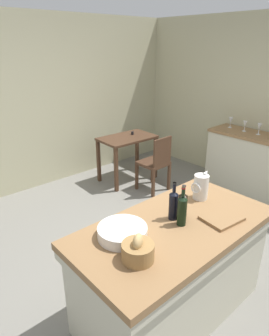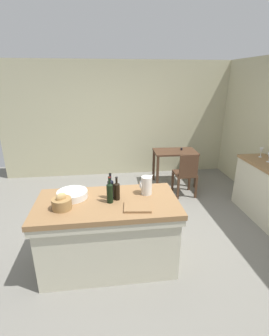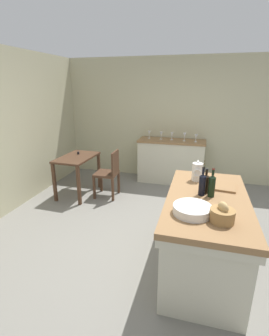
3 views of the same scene
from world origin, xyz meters
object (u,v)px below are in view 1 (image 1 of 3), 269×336
at_px(wine_bottle_dark, 183,205).
at_px(pitcher, 201,187).
at_px(wash_bowl, 122,232).
at_px(wine_glass_right, 245,124).
at_px(cutting_board, 222,218).
at_px(side_cabinet, 253,164).
at_px(wine_glass_far_right, 231,121).
at_px(bread_basket, 138,251).
at_px(writing_desk, 127,144).
at_px(wine_bottle_green, 182,210).
at_px(island_table, 173,266).
at_px(wine_bottle_amber, 173,204).
at_px(wine_glass_middle, 259,127).
at_px(wooden_chair, 156,162).

bearing_deg(wine_bottle_dark, pitcher, 15.38).
height_order(wash_bowl, wine_glass_right, wine_glass_right).
xyz_separation_m(pitcher, cutting_board, (-0.16, -0.33, -0.10)).
bearing_deg(wash_bowl, side_cabinet, 10.50).
xyz_separation_m(side_cabinet, wine_glass_right, (0.03, 0.24, 0.57)).
bearing_deg(side_cabinet, wine_glass_far_right, 83.46).
distance_m(side_cabinet, wine_bottle_dark, 2.65).
relative_size(bread_basket, wine_glass_far_right, 1.30).
distance_m(writing_desk, wine_bottle_green, 2.81).
bearing_deg(island_table, wine_bottle_amber, 56.00).
distance_m(island_table, wine_glass_right, 2.87).
relative_size(wine_bottle_green, wine_glass_far_right, 1.94).
bearing_deg(cutting_board, side_cabinet, 21.50).
bearing_deg(bread_basket, wine_glass_middle, 14.72).
bearing_deg(wine_bottle_dark, cutting_board, -47.41).
distance_m(side_cabinet, writing_desk, 1.99).
height_order(writing_desk, wine_bottle_dark, wine_bottle_dark).
distance_m(wine_bottle_amber, wine_glass_far_right, 2.87).
height_order(wash_bowl, wine_bottle_dark, wine_bottle_dark).
height_order(pitcher, wine_glass_far_right, pitcher).
xyz_separation_m(island_table, wine_glass_middle, (2.64, 0.71, 0.56)).
bearing_deg(writing_desk, pitcher, -114.72).
distance_m(wooden_chair, pitcher, 1.97).
bearing_deg(wine_glass_far_right, writing_desk, 136.37).
xyz_separation_m(wooden_chair, cutting_board, (-1.22, -1.91, 0.41)).
relative_size(wooden_chair, wine_glass_far_right, 5.44).
height_order(wine_bottle_dark, wine_bottle_green, wine_bottle_green).
bearing_deg(wooden_chair, bread_basket, -138.10).
relative_size(pitcher, wine_glass_middle, 1.63).
height_order(wooden_chair, bread_basket, bread_basket).
bearing_deg(wash_bowl, wine_glass_middle, 10.54).
bearing_deg(wash_bowl, wine_glass_far_right, 18.98).
xyz_separation_m(writing_desk, wine_glass_middle, (1.15, -1.62, 0.41)).
height_order(wooden_chair, wine_glass_right, wine_glass_right).
relative_size(wash_bowl, wine_glass_right, 2.28).
xyz_separation_m(wash_bowl, wine_glass_middle, (3.05, 0.57, 0.12)).
bearing_deg(wine_glass_middle, cutting_board, -158.54).
bearing_deg(wine_glass_far_right, wash_bowl, -161.02).
distance_m(side_cabinet, wine_bottle_amber, 2.71).
height_order(writing_desk, wine_bottle_amber, wine_bottle_amber).
bearing_deg(wash_bowl, wine_glass_right, 14.62).
height_order(wash_bowl, wine_bottle_green, wine_bottle_green).
xyz_separation_m(wooden_chair, wine_bottle_dark, (-1.43, -1.68, 0.51)).
bearing_deg(wine_glass_far_right, cutting_board, -149.16).
relative_size(cutting_board, wine_glass_middle, 1.80).
bearing_deg(wooden_chair, wine_glass_middle, -42.42).
height_order(wash_bowl, wine_bottle_amber, wine_bottle_amber).
height_order(bread_basket, cutting_board, bread_basket).
relative_size(writing_desk, wine_bottle_dark, 3.25).
xyz_separation_m(wine_bottle_dark, wine_bottle_amber, (-0.07, 0.04, 0.01)).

